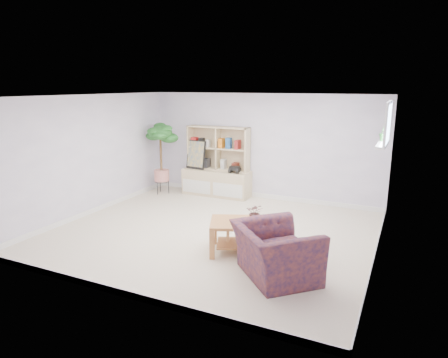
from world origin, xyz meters
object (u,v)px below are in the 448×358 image
at_px(floor_tree, 161,159).
at_px(armchair, 276,248).
at_px(storage_unit, 216,162).
at_px(coffee_table, 250,237).

bearing_deg(floor_tree, armchair, -37.80).
distance_m(storage_unit, armchair, 4.29).
bearing_deg(floor_tree, storage_unit, 18.43).
xyz_separation_m(coffee_table, floor_tree, (-3.22, 2.34, 0.60)).
relative_size(floor_tree, armchair, 1.53).
bearing_deg(coffee_table, armchair, -68.29).
distance_m(floor_tree, armchair, 4.89).
bearing_deg(armchair, coffee_table, 0.75).
height_order(storage_unit, coffee_table, storage_unit).
relative_size(coffee_table, floor_tree, 0.72).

